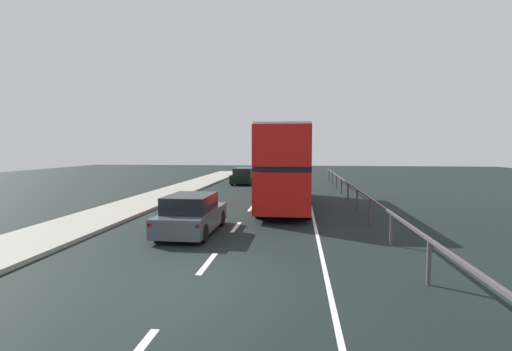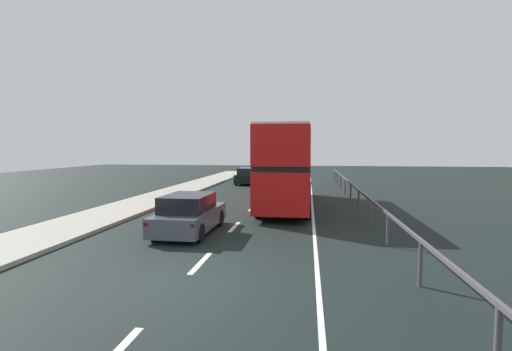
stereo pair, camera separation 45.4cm
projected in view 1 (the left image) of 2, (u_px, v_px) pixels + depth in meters
name	position (u px, v px, depth m)	size (l,w,h in m)	color
ground_plane	(195.00, 281.00, 9.00)	(73.84, 120.00, 0.10)	black
lane_paint_markings	(288.00, 216.00, 17.46)	(3.32, 46.00, 0.01)	silver
bridge_side_railing	(363.00, 197.00, 17.22)	(0.10, 42.00, 1.10)	#4A434C
double_decker_bus_red	(287.00, 165.00, 20.33)	(2.60, 10.68, 4.26)	red
hatchback_car_near	(192.00, 215.00, 13.85)	(1.86, 4.19, 1.46)	#414850
sedan_car_ahead	(244.00, 176.00, 33.28)	(1.96, 4.65, 1.44)	black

